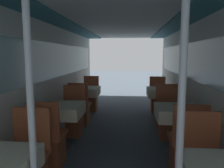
% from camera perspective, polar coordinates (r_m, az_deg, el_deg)
% --- Properties ---
extents(wall_left, '(0.05, 8.36, 2.08)m').
position_cam_1_polar(wall_left, '(3.94, -17.56, 1.05)').
color(wall_left, silver).
rests_on(wall_left, ground_plane).
extents(wall_right, '(0.05, 8.36, 2.08)m').
position_cam_1_polar(wall_right, '(3.81, 22.13, 0.63)').
color(wall_right, silver).
rests_on(wall_right, ground_plane).
extents(ceiling_panel, '(2.63, 8.36, 0.07)m').
position_cam_1_polar(ceiling_panel, '(3.67, 2.02, 17.06)').
color(ceiling_panel, silver).
rests_on(ceiling_panel, wall_left).
extents(support_pole_left_0, '(0.05, 0.05, 2.08)m').
position_cam_1_polar(support_pole_left_0, '(1.74, -20.29, -8.93)').
color(support_pole_left_0, silver).
rests_on(support_pole_left_0, ground_plane).
extents(dining_table_left_1, '(0.65, 0.65, 0.73)m').
position_cam_1_polar(dining_table_left_1, '(3.64, -12.91, -7.02)').
color(dining_table_left_1, '#4C4C51').
rests_on(dining_table_left_1, ground_plane).
extents(chair_left_near_1, '(0.42, 0.42, 0.94)m').
position_cam_1_polar(chair_left_near_1, '(3.21, -16.14, -15.21)').
color(chair_left_near_1, brown).
rests_on(chair_left_near_1, ground_plane).
extents(chair_left_far_1, '(0.42, 0.42, 0.94)m').
position_cam_1_polar(chair_left_far_1, '(4.28, -10.29, -9.16)').
color(chair_left_far_1, brown).
rests_on(chair_left_far_1, ground_plane).
extents(dining_table_left_2, '(0.65, 0.65, 0.73)m').
position_cam_1_polar(dining_table_left_2, '(5.39, -6.91, -2.14)').
color(dining_table_left_2, '#4C4C51').
rests_on(dining_table_left_2, ground_plane).
extents(chair_left_near_2, '(0.42, 0.42, 0.94)m').
position_cam_1_polar(chair_left_near_2, '(4.88, -8.31, -7.03)').
color(chair_left_near_2, brown).
rests_on(chair_left_near_2, ground_plane).
extents(chair_left_far_2, '(0.42, 0.42, 0.94)m').
position_cam_1_polar(chair_left_far_2, '(6.03, -5.68, -4.17)').
color(chair_left_far_2, brown).
rests_on(chair_left_far_2, ground_plane).
extents(support_pole_right_0, '(0.05, 0.05, 2.08)m').
position_cam_1_polar(support_pole_right_0, '(1.62, 17.46, -10.05)').
color(support_pole_right_0, silver).
rests_on(support_pole_right_0, ground_plane).
extents(dining_table_right_1, '(0.65, 0.65, 0.73)m').
position_cam_1_polar(dining_table_right_1, '(3.55, 16.68, -7.55)').
color(dining_table_right_1, '#4C4C51').
rests_on(dining_table_right_1, ground_plane).
extents(chair_right_near_1, '(0.42, 0.42, 0.94)m').
position_cam_1_polar(chair_right_near_1, '(3.10, 18.78, -16.17)').
color(chair_right_near_1, brown).
rests_on(chair_right_near_1, ground_plane).
extents(chair_right_far_1, '(0.42, 0.42, 0.94)m').
position_cam_1_polar(chair_right_far_1, '(4.20, 14.84, -9.63)').
color(chair_right_far_1, brown).
rests_on(chair_right_far_1, ground_plane).
extents(dining_table_right_2, '(0.65, 0.65, 0.73)m').
position_cam_1_polar(dining_table_right_2, '(5.33, 12.70, -2.39)').
color(dining_table_right_2, '#4C4C51').
rests_on(dining_table_right_2, ground_plane).
extents(chair_right_near_2, '(0.42, 0.42, 0.94)m').
position_cam_1_polar(chair_right_near_2, '(4.81, 13.54, -7.39)').
color(chair_right_near_2, brown).
rests_on(chair_right_near_2, ground_plane).
extents(chair_right_far_2, '(0.42, 0.42, 0.94)m').
position_cam_1_polar(chair_right_far_2, '(5.97, 11.84, -4.41)').
color(chair_right_far_2, brown).
rests_on(chair_right_far_2, ground_plane).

